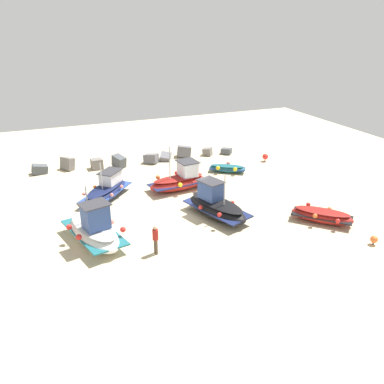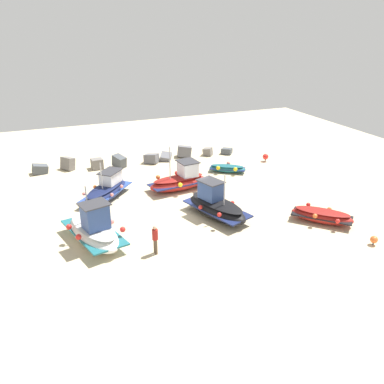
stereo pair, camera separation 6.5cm
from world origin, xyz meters
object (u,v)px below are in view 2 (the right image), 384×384
(mooring_buoy_1, at_px, (266,157))
(fishing_boat_1, at_px, (322,216))
(person_walking, at_px, (155,238))
(mooring_buoy_0, at_px, (374,240))
(fishing_boat_2, at_px, (107,190))
(fishing_boat_4, at_px, (94,230))
(fishing_boat_5, at_px, (216,206))
(fishing_boat_0, at_px, (180,181))
(fishing_boat_3, at_px, (227,168))

(mooring_buoy_1, bearing_deg, fishing_boat_1, -104.77)
(person_walking, height_order, mooring_buoy_0, person_walking)
(fishing_boat_2, xyz_separation_m, fishing_boat_4, (-1.86, -5.95, 0.14))
(person_walking, xyz_separation_m, mooring_buoy_0, (11.77, -3.77, -0.65))
(fishing_boat_4, xyz_separation_m, fishing_boat_5, (7.86, 0.40, -0.04))
(mooring_buoy_0, bearing_deg, fishing_boat_4, 156.83)
(fishing_boat_0, height_order, person_walking, fishing_boat_0)
(fishing_boat_5, height_order, mooring_buoy_0, fishing_boat_5)
(fishing_boat_2, distance_m, mooring_buoy_1, 15.23)
(fishing_boat_0, distance_m, person_walking, 9.22)
(fishing_boat_4, xyz_separation_m, person_walking, (2.88, -2.50, 0.20))
(fishing_boat_1, bearing_deg, person_walking, 44.63)
(fishing_boat_1, xyz_separation_m, mooring_buoy_0, (0.91, -3.41, -0.11))
(mooring_buoy_0, bearing_deg, mooring_buoy_1, 81.82)
(fishing_boat_2, bearing_deg, fishing_boat_5, -90.08)
(fishing_boat_2, height_order, fishing_boat_3, fishing_boat_2)
(fishing_boat_5, bearing_deg, mooring_buoy_0, -152.61)
(fishing_boat_4, bearing_deg, person_walking, 34.27)
(fishing_boat_1, distance_m, fishing_boat_3, 10.53)
(fishing_boat_1, relative_size, mooring_buoy_0, 6.82)
(fishing_boat_1, xyz_separation_m, fishing_boat_4, (-13.74, 2.85, 0.35))
(fishing_boat_5, bearing_deg, fishing_boat_1, -137.09)
(fishing_boat_4, bearing_deg, fishing_boat_3, 106.84)
(fishing_boat_0, bearing_deg, fishing_boat_4, -149.13)
(fishing_boat_4, distance_m, mooring_buoy_1, 18.99)
(mooring_buoy_1, bearing_deg, fishing_boat_2, -169.16)
(fishing_boat_1, distance_m, fishing_boat_5, 6.73)
(fishing_boat_4, relative_size, person_walking, 3.15)
(fishing_boat_5, bearing_deg, mooring_buoy_1, -64.90)
(fishing_boat_0, height_order, mooring_buoy_1, fishing_boat_0)
(mooring_buoy_0, height_order, mooring_buoy_1, mooring_buoy_1)
(fishing_boat_0, bearing_deg, fishing_boat_5, -90.47)
(fishing_boat_1, height_order, fishing_boat_4, fishing_boat_4)
(person_walking, bearing_deg, fishing_boat_5, 18.47)
(fishing_boat_4, distance_m, fishing_boat_5, 7.87)
(fishing_boat_5, xyz_separation_m, mooring_buoy_0, (6.79, -6.67, -0.42))
(fishing_boat_2, xyz_separation_m, fishing_boat_3, (10.48, 1.63, -0.31))
(fishing_boat_0, relative_size, person_walking, 2.79)
(fishing_boat_1, distance_m, mooring_buoy_0, 3.53)
(fishing_boat_2, relative_size, person_walking, 2.72)
(fishing_boat_0, xyz_separation_m, mooring_buoy_1, (9.50, 3.23, -0.25))
(fishing_boat_3, bearing_deg, fishing_boat_4, 64.81)
(person_walking, bearing_deg, mooring_buoy_1, 27.31)
(fishing_boat_5, bearing_deg, fishing_boat_0, -12.07)
(fishing_boat_1, relative_size, person_walking, 2.19)
(person_walking, bearing_deg, fishing_boat_3, 35.04)
(fishing_boat_4, xyz_separation_m, mooring_buoy_0, (14.64, -6.27, -0.46))
(fishing_boat_5, xyz_separation_m, person_walking, (-4.98, -2.90, 0.23))
(person_walking, bearing_deg, fishing_boat_4, 127.22)
(mooring_buoy_1, bearing_deg, fishing_boat_0, -161.21)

